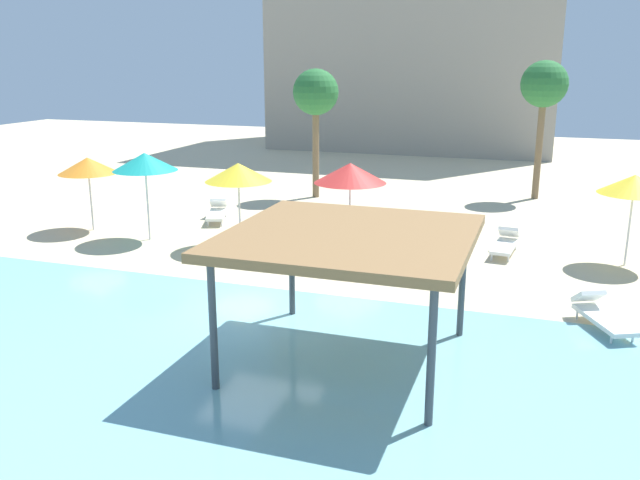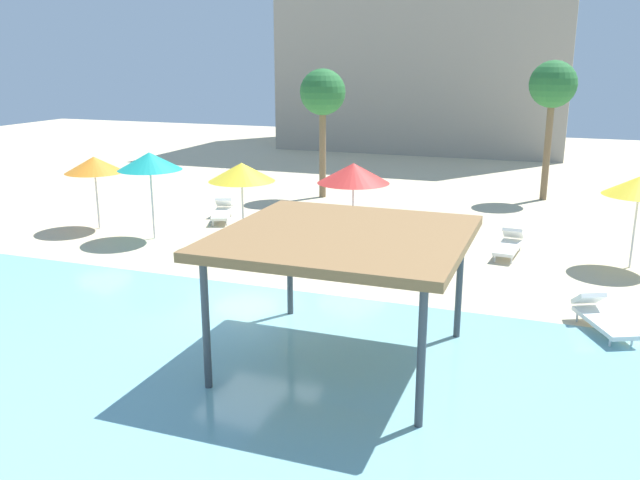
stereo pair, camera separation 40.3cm
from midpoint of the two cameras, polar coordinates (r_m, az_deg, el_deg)
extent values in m
plane|color=beige|center=(16.04, -4.54, -5.99)|extent=(80.00, 80.00, 0.00)
cube|color=#7AB7C1|center=(11.94, -15.41, -14.34)|extent=(44.00, 13.50, 0.04)
cylinder|color=#42474C|center=(15.33, -1.82, -2.10)|extent=(0.14, 0.14, 2.46)
cylinder|color=#42474C|center=(14.40, 12.56, -3.63)|extent=(0.14, 0.14, 2.46)
cylinder|color=#42474C|center=(12.06, -8.72, -7.22)|extent=(0.14, 0.14, 2.46)
cylinder|color=#42474C|center=(10.86, 9.67, -9.89)|extent=(0.14, 0.14, 2.46)
cube|color=olive|center=(12.60, 2.98, 0.27)|extent=(4.55, 4.55, 0.18)
cylinder|color=silver|center=(21.16, 3.36, 2.16)|extent=(0.06, 0.06, 2.03)
cone|color=red|center=(20.90, 3.42, 5.70)|extent=(2.26, 2.26, 0.62)
cylinder|color=silver|center=(21.14, -6.03, 2.20)|extent=(0.06, 0.06, 2.10)
cone|color=yellow|center=(20.88, -6.13, 5.77)|extent=(2.07, 2.07, 0.57)
cylinder|color=silver|center=(20.96, 25.63, 0.63)|extent=(0.06, 0.06, 2.10)
cone|color=yellow|center=(20.70, 26.05, 4.17)|extent=(1.97, 1.97, 0.54)
cylinder|color=silver|center=(24.51, -17.96, 3.19)|extent=(0.06, 0.06, 1.98)
cone|color=orange|center=(24.29, -18.21, 6.11)|extent=(2.00, 2.00, 0.55)
cylinder|color=silver|center=(22.59, -13.56, 2.94)|extent=(0.06, 0.06, 2.29)
cone|color=teal|center=(22.33, -13.79, 6.53)|extent=(2.07, 2.07, 0.57)
cylinder|color=white|center=(24.06, -7.49, 1.45)|extent=(0.05, 0.05, 0.22)
cylinder|color=white|center=(24.12, -8.62, 1.44)|extent=(0.05, 0.05, 0.22)
cylinder|color=white|center=(25.45, -7.14, 2.23)|extent=(0.05, 0.05, 0.22)
cylinder|color=white|center=(25.51, -8.21, 2.22)|extent=(0.05, 0.05, 0.22)
cube|color=white|center=(24.75, -7.87, 2.21)|extent=(1.21, 1.90, 0.10)
cube|color=white|center=(25.41, -7.71, 3.19)|extent=(0.74, 0.69, 0.40)
cylinder|color=white|center=(15.53, 25.68, -7.84)|extent=(0.05, 0.05, 0.22)
cylinder|color=white|center=(15.29, 24.13, -8.01)|extent=(0.05, 0.05, 0.22)
cylinder|color=white|center=(16.68, 23.15, -5.99)|extent=(0.05, 0.05, 0.22)
cylinder|color=white|center=(16.45, 21.68, -6.12)|extent=(0.05, 0.05, 0.22)
cube|color=white|center=(15.92, 23.68, -6.42)|extent=(1.33, 1.88, 0.10)
cube|color=white|center=(16.44, 22.54, -4.61)|extent=(0.76, 0.72, 0.40)
cylinder|color=white|center=(20.32, 16.52, -1.65)|extent=(0.05, 0.05, 0.22)
cylinder|color=white|center=(20.39, 15.19, -1.49)|extent=(0.05, 0.05, 0.22)
cylinder|color=white|center=(21.70, 17.14, -0.64)|extent=(0.05, 0.05, 0.22)
cylinder|color=white|center=(21.76, 15.90, -0.49)|extent=(0.05, 0.05, 0.22)
cube|color=white|center=(21.00, 16.23, -0.63)|extent=(0.76, 1.85, 0.10)
cube|color=white|center=(21.64, 16.62, 0.56)|extent=(0.64, 0.56, 0.40)
cylinder|color=white|center=(18.41, 6.84, -2.86)|extent=(0.05, 0.05, 0.22)
cylinder|color=white|center=(18.65, 5.60, -2.58)|extent=(0.05, 0.05, 0.22)
cylinder|color=white|center=(19.58, 9.12, -1.83)|extent=(0.05, 0.05, 0.22)
cylinder|color=white|center=(19.82, 7.93, -1.58)|extent=(0.05, 0.05, 0.22)
cube|color=white|center=(19.06, 7.42, -1.74)|extent=(1.16, 1.90, 0.10)
cube|color=white|center=(19.60, 8.61, -0.47)|extent=(0.73, 0.68, 0.40)
cylinder|color=brown|center=(28.55, 0.63, 7.69)|extent=(0.28, 0.28, 4.07)
sphere|color=#286B33|center=(28.33, 0.64, 12.47)|extent=(1.90, 1.90, 1.90)
cylinder|color=brown|center=(29.58, 19.15, 7.45)|extent=(0.28, 0.28, 4.41)
sphere|color=#286B33|center=(29.37, 19.59, 12.38)|extent=(1.90, 1.90, 1.90)
cube|color=#9E9384|center=(46.46, 9.76, 18.16)|extent=(17.78, 10.60, 16.61)
camera|label=1|loc=(0.20, -89.32, 0.18)|focal=37.63mm
camera|label=2|loc=(0.20, 90.68, -0.18)|focal=37.63mm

